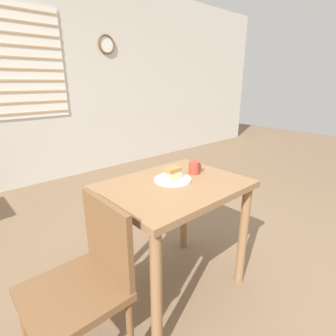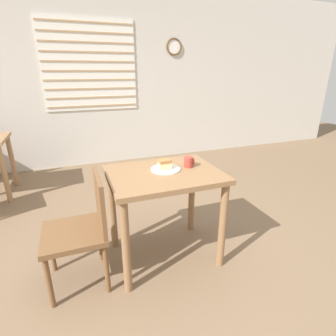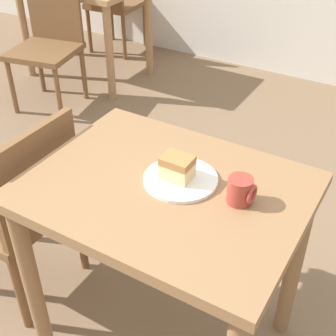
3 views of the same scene
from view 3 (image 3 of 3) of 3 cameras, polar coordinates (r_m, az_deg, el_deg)
name	(u,v)px [view 3 (image 3 of 3)]	position (r m, az deg, el deg)	size (l,w,h in m)	color
dining_table_near	(166,219)	(1.55, -0.29, -6.28)	(0.87, 0.67, 0.78)	olive
dining_table_far	(84,0)	(3.93, -10.24, 19.52)	(0.95, 0.64, 0.76)	#9E754C
chair_near_window	(20,204)	(1.96, -17.55, -4.25)	(0.44, 0.44, 0.84)	brown
chair_far_corner	(48,42)	(3.56, -14.37, 14.63)	(0.51, 0.51, 0.84)	brown
chair_far_opposite	(111,1)	(4.45, -6.91, 19.55)	(0.46, 0.46, 0.84)	brown
plate	(181,179)	(1.47, 1.55, -1.37)	(0.24, 0.24, 0.01)	white
cake_slice	(177,167)	(1.45, 1.12, 0.07)	(0.10, 0.07, 0.08)	#E5CC89
coffee_mug	(241,191)	(1.39, 8.89, -2.75)	(0.08, 0.08, 0.08)	#9E382D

